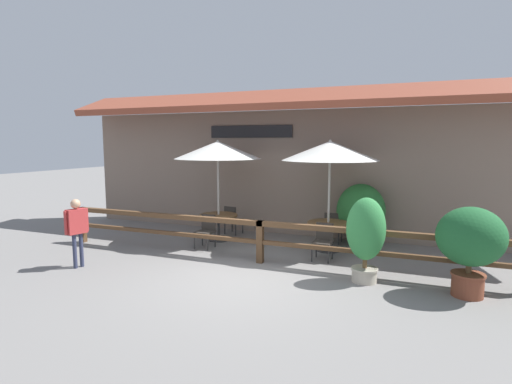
{
  "coord_description": "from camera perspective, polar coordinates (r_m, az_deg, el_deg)",
  "views": [
    {
      "loc": [
        3.11,
        -7.05,
        2.66
      ],
      "look_at": [
        -0.32,
        1.6,
        1.52
      ],
      "focal_mm": 28.0,
      "sensor_mm": 36.0,
      "label": 1
    }
  ],
  "objects": [
    {
      "name": "chair_middle_streetside",
      "position": [
        9.3,
        9.57,
        -6.76
      ],
      "size": [
        0.44,
        0.44,
        0.84
      ],
      "rotation": [
        0.0,
        0.0,
        -0.04
      ],
      "color": "#332D28",
      "rests_on": "ground"
    },
    {
      "name": "potted_plant_tall_tropical",
      "position": [
        7.91,
        15.4,
        -5.8
      ],
      "size": [
        0.74,
        0.66,
        1.64
      ],
      "color": "#B7AD99",
      "rests_on": "ground"
    },
    {
      "name": "chair_near_wallside",
      "position": [
        11.73,
        -3.38,
        -3.81
      ],
      "size": [
        0.48,
        0.48,
        0.84
      ],
      "rotation": [
        0.0,
        0.0,
        2.98
      ],
      "color": "#332D28",
      "rests_on": "ground"
    },
    {
      "name": "ground_plane",
      "position": [
        8.15,
        -2.12,
        -12.06
      ],
      "size": [
        60.0,
        60.0,
        0.0
      ],
      "primitive_type": "plane",
      "color": "slate"
    },
    {
      "name": "chair_near_streetside",
      "position": [
        10.3,
        -7.15,
        -5.37
      ],
      "size": [
        0.44,
        0.44,
        0.84
      ],
      "rotation": [
        0.0,
        0.0,
        -0.04
      ],
      "color": "#332D28",
      "rests_on": "ground"
    },
    {
      "name": "chair_middle_wallside",
      "position": [
        10.87,
        10.93,
        -4.79
      ],
      "size": [
        0.44,
        0.44,
        0.84
      ],
      "rotation": [
        0.0,
        0.0,
        3.1
      ],
      "color": "#332D28",
      "rests_on": "ground"
    },
    {
      "name": "patio_umbrella_middle",
      "position": [
        9.84,
        10.52,
        5.79
      ],
      "size": [
        2.34,
        2.34,
        2.75
      ],
      "color": "#B7B2A8",
      "rests_on": "ground"
    },
    {
      "name": "pedestrian",
      "position": [
        9.32,
        -24.25,
        -4.17
      ],
      "size": [
        0.29,
        0.51,
        1.49
      ],
      "rotation": [
        0.0,
        0.0,
        1.28
      ],
      "color": "#2D334C",
      "rests_on": "ground"
    },
    {
      "name": "potted_plant_corner_fern",
      "position": [
        10.82,
        14.73,
        -2.72
      ],
      "size": [
        1.26,
        1.13,
        1.61
      ],
      "color": "#564C47",
      "rests_on": "ground"
    },
    {
      "name": "building_facade",
      "position": [
        11.59,
        6.03,
        4.51
      ],
      "size": [
        14.28,
        1.49,
        4.23
      ],
      "color": "gray",
      "rests_on": "ground"
    },
    {
      "name": "potted_plant_small_flowering",
      "position": [
        7.84,
        28.3,
        -6.2
      ],
      "size": [
        1.13,
        1.01,
        1.58
      ],
      "color": "brown",
      "rests_on": "ground"
    },
    {
      "name": "dining_table_near",
      "position": [
        11.01,
        -5.36,
        -3.93
      ],
      "size": [
        1.04,
        1.04,
        0.72
      ],
      "color": "brown",
      "rests_on": "ground"
    },
    {
      "name": "patio_umbrella_near",
      "position": [
        10.81,
        -5.48,
        5.97
      ],
      "size": [
        2.34,
        2.34,
        2.75
      ],
      "color": "#B7B2A8",
      "rests_on": "ground"
    },
    {
      "name": "patio_railing",
      "position": [
        8.89,
        0.59,
        -5.77
      ],
      "size": [
        10.4,
        0.14,
        0.95
      ],
      "color": "brown",
      "rests_on": "ground"
    },
    {
      "name": "dining_table_middle",
      "position": [
        10.06,
        10.28,
        -5.06
      ],
      "size": [
        1.04,
        1.04,
        0.72
      ],
      "color": "brown",
      "rests_on": "ground"
    }
  ]
}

